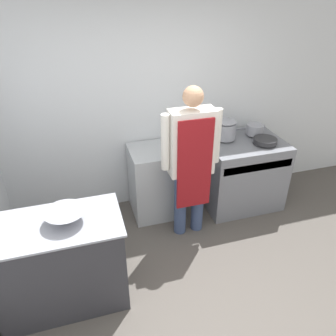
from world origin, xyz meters
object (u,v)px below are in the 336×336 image
Objects in this scene: person_cook at (191,156)px; saute_pan at (265,141)px; fridge_unit at (155,182)px; stock_pot at (225,129)px; sauce_pot at (255,129)px; mixing_bowl at (66,216)px; stove at (241,173)px.

person_cook is 1.07m from saute_pan.
saute_pan reaches higher than fridge_unit.
sauce_pot is at bearing 0.00° from stock_pot.
mixing_bowl reaches higher than fridge_unit.
saute_pan is at bearing 12.74° from person_cook.
fridge_unit is at bearing 120.04° from person_cook.
stove is 2.83× the size of mixing_bowl.
sauce_pot is at bearing 24.92° from mixing_bowl.
saute_pan is (1.04, 0.24, -0.07)m from person_cook.
mixing_bowl is 2.60m from sauce_pot.
stove is 4.63× the size of sauce_pot.
mixing_bowl is at bearing -155.08° from sauce_pot.
sauce_pot reaches higher than saute_pan.
stock_pot is 0.42m from sauce_pot.
mixing_bowl is at bearing -160.51° from saute_pan.
mixing_bowl is 1.21× the size of saute_pan.
mixing_bowl is (-2.16, -0.96, 0.51)m from stove.
stove is at bearing -145.92° from sauce_pot.
person_cook is (0.28, -0.48, 0.56)m from fridge_unit.
mixing_bowl is at bearing -155.99° from stove.
mixing_bowl is 2.50m from saute_pan.
fridge_unit is 1.44m from saute_pan.
person_cook is 1.44m from mixing_bowl.
person_cook is at bearing -156.73° from stove.
sauce_pot is at bearing 90.00° from saute_pan.
stock_pot reaches higher than saute_pan.
sauce_pot is (0.19, 0.13, 0.53)m from stove.
stock_pot is at bearing 148.98° from stove.
person_cook is at bearing -59.96° from fridge_unit.
fridge_unit is at bearing 46.23° from mixing_bowl.
stock_pot is 0.50m from saute_pan.
stock_pot is at bearing 0.99° from fridge_unit.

